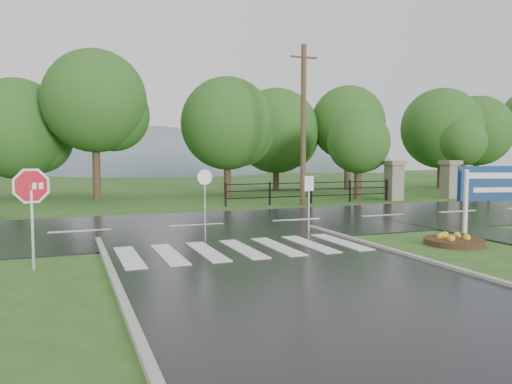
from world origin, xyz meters
name	(u,v)px	position (x,y,z in m)	size (l,w,h in m)	color
ground	(338,302)	(0.00, 0.00, 0.00)	(120.00, 120.00, 0.00)	#2D581D
main_road	(197,226)	(0.00, 10.00, 0.00)	(90.00, 8.00, 0.04)	black
walkway	(510,238)	(8.50, 4.00, 0.00)	(2.20, 11.00, 0.04)	#242426
crosswalk	(243,249)	(0.00, 5.00, 0.06)	(6.50, 2.80, 0.02)	silver
pillar_west	(394,179)	(13.00, 16.00, 1.18)	(1.00, 1.00, 2.24)	gray
pillar_east	(450,178)	(17.00, 16.00, 1.18)	(1.00, 1.00, 2.24)	gray
fence_west	(311,190)	(7.75, 16.00, 0.72)	(9.58, 0.08, 1.20)	black
hills	(126,281)	(3.49, 65.00, -15.54)	(102.00, 48.00, 48.00)	slate
treeline	(157,196)	(1.00, 24.00, 0.00)	(83.20, 5.20, 10.00)	#235219
stop_sign	(31,194)	(-5.13, 4.61, 1.71)	(1.06, 0.26, 2.43)	#939399
estate_billboard	(494,187)	(8.82, 5.03, 1.52)	(2.47, 0.66, 2.21)	silver
flower_bed	(454,240)	(5.99, 3.69, 0.13)	(1.69, 1.69, 0.34)	#332111
reg_sign_small	(309,191)	(3.29, 7.56, 1.34)	(0.40, 0.14, 1.86)	#939399
reg_sign_round	(205,193)	(-0.21, 8.08, 1.34)	(0.49, 0.07, 2.10)	#939399
utility_pole_east	(303,124)	(7.01, 15.50, 4.12)	(1.44, 0.27, 8.12)	#473523
entrance_tree_left	(359,142)	(11.59, 17.50, 3.29)	(3.64, 3.64, 5.13)	#3D2B1C
entrance_tree_right	(463,143)	(19.36, 17.50, 3.34)	(2.89, 2.89, 4.82)	#3D2B1C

